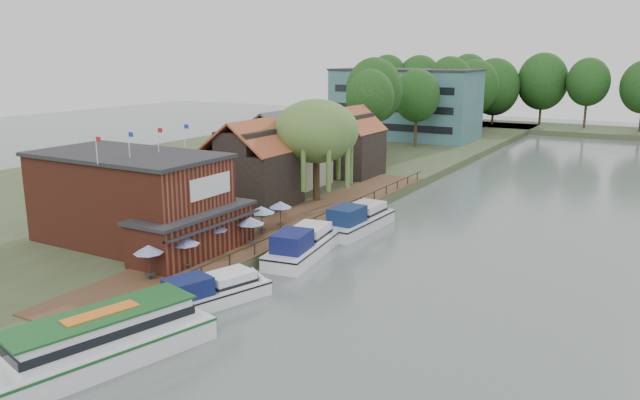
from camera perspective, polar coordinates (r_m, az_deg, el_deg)
The scene contains 27 objects.
ground at distance 44.04m, azimuth -1.09°, elevation -7.80°, with size 260.00×260.00×0.00m, color #505D5A.
land_bank at distance 88.26m, azimuth -6.00°, elevation 3.15°, with size 50.00×140.00×1.00m, color #384728.
quay_deck at distance 55.82m, azimuth -2.81°, elevation -2.12°, with size 6.00×50.00×0.10m, color #47301E.
quay_rail at distance 54.75m, azimuth -0.15°, elevation -1.92°, with size 0.20×49.00×1.00m, color black, non-canonical shape.
pub at distance 50.39m, azimuth -15.47°, elevation -0.05°, with size 20.00×11.00×7.30m, color maroon, non-canonical shape.
hotel_block at distance 114.06m, azimuth 7.78°, elevation 8.74°, with size 25.40×12.40×12.30m, color #38666B, non-canonical shape.
cottage_a at distance 62.02m, azimuth -6.29°, elevation 3.34°, with size 8.60×7.60×8.50m, color black, non-canonical shape.
cottage_b at distance 71.81m, azimuth -3.49°, elevation 4.74°, with size 9.60×8.60×8.50m, color beige, non-canonical shape.
cottage_c at distance 77.48m, azimuth 2.69°, elevation 5.37°, with size 7.60×7.60×8.50m, color black, non-canonical shape.
willow at distance 63.54m, azimuth -0.34°, elevation 4.54°, with size 8.60×8.60×10.43m, color #476B2D, non-canonical shape.
umbrella_0 at distance 43.18m, azimuth -15.35°, elevation -5.50°, with size 1.99×1.99×2.38m, color #1C3B9C, non-canonical shape.
umbrella_1 at distance 44.53m, azimuth -12.23°, elevation -4.75°, with size 2.11×2.11×2.38m, color navy, non-canonical shape.
umbrella_2 at distance 47.52m, azimuth -9.56°, elevation -3.49°, with size 1.99×1.99×2.38m, color navy, non-canonical shape.
umbrella_3 at distance 48.90m, azimuth -6.36°, elevation -2.90°, with size 2.22×2.22×2.38m, color navy, non-canonical shape.
umbrella_4 at distance 52.21m, azimuth -5.35°, elevation -1.84°, with size 2.27×2.27×2.38m, color #1C479B, non-canonical shape.
umbrella_5 at distance 53.82m, azimuth -3.63°, elevation -1.35°, with size 1.97×1.97×2.38m, color #1B2599, non-canonical shape.
cruiser_0 at distance 41.11m, azimuth -9.86°, elevation -7.94°, with size 2.95×9.15×2.19m, color white, non-canonical shape.
cruiser_1 at distance 49.56m, azimuth -1.61°, elevation -3.80°, with size 3.43×10.59×2.59m, color silver, non-canonical shape.
cruiser_2 at distance 57.08m, azimuth 3.49°, elevation -1.51°, with size 3.47×10.71×2.63m, color silver, non-canonical shape.
tour_boat at distance 34.71m, azimuth -20.23°, elevation -12.07°, with size 3.74×13.26×2.89m, color silver, non-canonical shape.
swan at distance 36.82m, azimuth -17.14°, elevation -12.43°, with size 0.44×0.44×0.44m, color white.
bank_tree_0 at distance 85.92m, azimuth 4.56°, elevation 7.58°, with size 6.56×6.56×12.87m, color #143811, non-canonical shape.
bank_tree_1 at distance 93.08m, azimuth 4.94°, elevation 8.47°, with size 8.27×8.27×14.37m, color #143811, non-canonical shape.
bank_tree_2 at distance 102.51m, azimuth 8.80°, elevation 8.29°, with size 7.38×7.38×12.55m, color #143811, non-canonical shape.
bank_tree_3 at distance 117.56m, azimuth 11.73°, elevation 9.24°, with size 8.37×8.37×14.46m, color #143811, non-canonical shape.
bank_tree_4 at distance 125.72m, azimuth 13.98°, elevation 9.24°, with size 8.75×8.75×13.88m, color #143811, non-canonical shape.
bank_tree_5 at distance 135.83m, azimuth 13.98°, elevation 9.22°, with size 8.83×8.83×12.51m, color #143811, non-canonical shape.
Camera 1 is at (21.35, -35.14, 15.78)m, focal length 35.00 mm.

